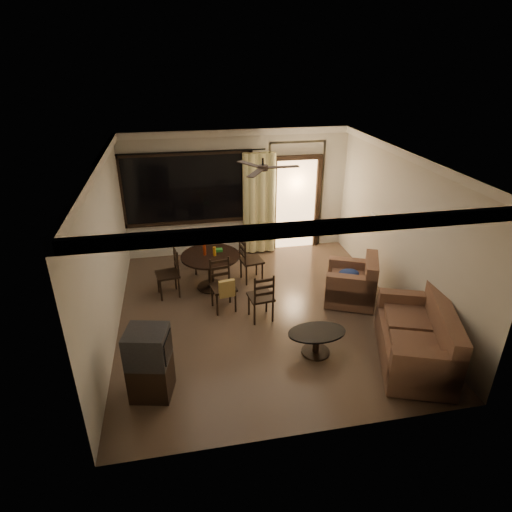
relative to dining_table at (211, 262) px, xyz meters
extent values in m
plane|color=#7F6651|center=(0.80, -1.11, -0.56)|extent=(5.50, 5.50, 0.00)
plane|color=beige|center=(0.80, 1.64, 0.84)|extent=(5.00, 0.00, 5.00)
plane|color=beige|center=(0.80, -3.86, 0.84)|extent=(5.00, 0.00, 5.00)
plane|color=beige|center=(-1.70, -1.11, 0.84)|extent=(0.00, 5.50, 5.50)
plane|color=beige|center=(3.30, -1.11, 0.84)|extent=(0.00, 5.50, 5.50)
plane|color=white|center=(0.80, -1.11, 2.24)|extent=(5.50, 5.50, 0.00)
cube|color=black|center=(-0.30, 1.61, 1.01)|extent=(2.70, 0.04, 1.45)
cylinder|color=black|center=(-0.20, 1.52, 1.82)|extent=(3.20, 0.03, 0.03)
cube|color=#FFC684|center=(2.15, 1.60, 0.49)|extent=(0.91, 0.03, 2.08)
cube|color=white|center=(3.28, -0.06, 0.74)|extent=(0.02, 0.18, 0.12)
cylinder|color=black|center=(0.80, -1.11, 2.18)|extent=(0.03, 0.03, 0.12)
cylinder|color=black|center=(0.80, -1.11, 2.09)|extent=(0.16, 0.16, 0.08)
cylinder|color=black|center=(0.00, 0.00, 0.13)|extent=(1.14, 1.14, 0.04)
cylinder|color=black|center=(0.00, 0.00, -0.21)|extent=(0.11, 0.11, 0.66)
cylinder|color=black|center=(0.00, 0.00, -0.55)|extent=(0.57, 0.57, 0.03)
cylinder|color=maroon|center=(-0.10, 0.03, 0.26)|extent=(0.06, 0.06, 0.22)
cylinder|color=#B66D13|center=(0.08, -0.04, 0.24)|extent=(0.06, 0.06, 0.18)
cube|color=#247926|center=(0.18, 0.15, 0.17)|extent=(0.14, 0.10, 0.05)
cube|color=black|center=(-0.84, -0.15, -0.11)|extent=(0.49, 0.49, 0.04)
cube|color=black|center=(0.84, 0.14, -0.11)|extent=(0.49, 0.49, 0.04)
cube|color=black|center=(0.14, -0.84, -0.11)|extent=(0.49, 0.49, 0.04)
cube|color=#A27D45|center=(0.18, -1.07, -0.01)|extent=(0.29, 0.13, 0.32)
cube|color=black|center=(-0.14, 0.79, -0.11)|extent=(0.49, 0.49, 0.04)
cube|color=black|center=(-1.08, -2.78, -0.29)|extent=(0.63, 0.59, 0.55)
cube|color=black|center=(-1.08, -2.78, 0.23)|extent=(0.63, 0.59, 0.49)
cube|color=black|center=(-0.81, -2.84, 0.23)|extent=(0.10, 0.38, 0.33)
cube|color=#472321|center=(2.78, -2.81, -0.32)|extent=(1.47, 1.97, 0.44)
cube|color=#472321|center=(3.11, -2.93, 0.04)|extent=(0.80, 1.73, 0.71)
cube|color=#472321|center=(2.51, -3.55, -0.10)|extent=(0.95, 0.50, 0.55)
cube|color=#472321|center=(3.04, -2.08, -0.10)|extent=(0.95, 0.50, 0.55)
cube|color=#472321|center=(2.72, -2.79, -0.07)|extent=(1.14, 1.67, 0.13)
cube|color=#472321|center=(2.51, -1.00, -0.33)|extent=(1.16, 1.16, 0.41)
cube|color=#472321|center=(2.82, -1.13, 0.01)|extent=(0.54, 0.89, 0.67)
cube|color=#472321|center=(2.37, -1.31, -0.13)|extent=(0.88, 0.52, 0.52)
cube|color=#472321|center=(2.65, -0.68, -0.13)|extent=(0.88, 0.52, 0.52)
cube|color=#472321|center=(2.46, -0.98, -0.10)|extent=(0.84, 0.87, 0.12)
ellipsoid|color=#122350|center=(2.46, -0.98, 0.02)|extent=(0.37, 0.31, 0.11)
ellipsoid|color=black|center=(1.40, -2.37, -0.18)|extent=(0.91, 0.54, 0.03)
cylinder|color=black|center=(1.40, -2.37, -0.37)|extent=(0.10, 0.10, 0.36)
cylinder|color=black|center=(1.40, -2.37, -0.55)|extent=(0.44, 0.44, 0.03)
cube|color=black|center=(0.74, -1.26, -0.12)|extent=(0.46, 0.46, 0.04)
camera|label=1|loc=(-0.53, -7.48, 3.72)|focal=30.00mm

